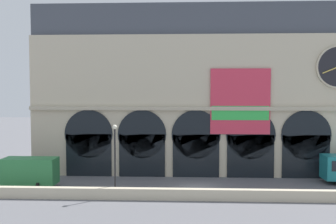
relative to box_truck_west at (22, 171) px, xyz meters
The scene contains 5 objects.
ground_plane 18.35m from the box_truck_west, ahead, with size 200.00×200.00×0.00m, color slate.
quay_parapet_wall 18.68m from the box_truck_west, 11.67° to the right, with size 90.00×0.70×1.06m, color beige.
station_building 21.52m from the box_truck_west, 23.31° to the left, with size 39.09×4.78×20.33m.
box_truck_west is the anchor object (origin of this frame).
street_lamp_quayside 11.10m from the box_truck_west, 16.01° to the right, with size 0.44×0.44×6.90m.
Camera 1 is at (-1.26, -39.47, 10.19)m, focal length 41.06 mm.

